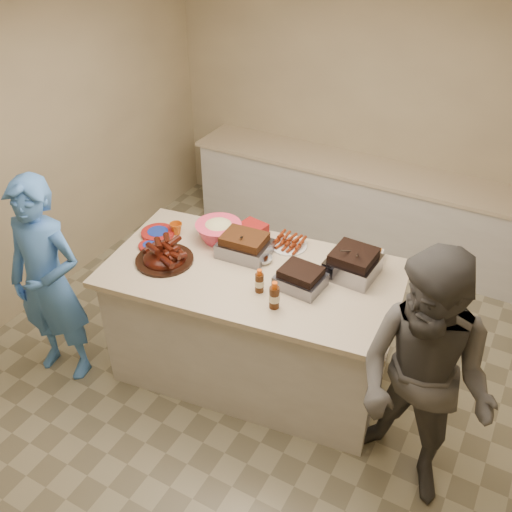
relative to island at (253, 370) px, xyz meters
The scene contains 20 objects.
room 0.03m from the island, 14.93° to the left, with size 4.50×5.00×2.70m, color tan, non-canonical shape.
back_counter 2.25m from the island, 89.19° to the left, with size 3.60×0.64×0.90m, color beige, non-canonical shape.
island is the anchor object (origin of this frame).
rib_platter 1.20m from the island, 162.12° to the right, with size 0.43×0.43×0.17m, color #3D1007, non-canonical shape.
pulled_pork_tray 1.02m from the island, 135.53° to the left, with size 0.37×0.28×0.11m, color #47230F.
brisket_tray 1.07m from the island, ahead, with size 0.31×0.26×0.09m, color black.
roasting_pan 1.22m from the island, 25.60° to the left, with size 0.33×0.33×0.13m, color gray.
coleslaw_bowl 1.11m from the island, 151.56° to the left, with size 0.36×0.36×0.24m, color #EC3A59, non-canonical shape.
sausage_plate 1.08m from the island, 77.92° to the left, with size 0.28×0.28×0.05m, color silver.
mac_cheese_dish 1.28m from the island, 38.92° to the left, with size 0.30×0.22×0.08m, color orange.
bbq_bottle_a 1.03m from the island, 49.83° to the right, with size 0.06×0.06×0.18m, color #3B1C09.
bbq_bottle_b 1.09m from the island, 41.63° to the right, with size 0.07×0.07×0.20m, color #3B1C09.
mustard_bottle 1.03m from the island, 148.91° to the left, with size 0.04×0.04×0.11m, color #FFCB00.
sauce_bowl 1.01m from the island, 83.93° to the left, with size 0.13×0.04×0.13m, color silver.
plate_stack_large 1.34m from the island, behind, with size 0.26×0.26×0.03m, color maroon.
plate_stack_small 1.31m from the island, behind, with size 0.17×0.17×0.02m, color maroon.
plastic_cup 1.27m from the island, 169.09° to the left, with size 0.10×0.09×0.10m, color #AF4A0D.
basket_stack 1.11m from the island, 118.27° to the left, with size 0.20×0.15×0.10m, color maroon.
guest_blue 1.51m from the island, 153.20° to the right, with size 0.62×1.70×0.41m, color #4782DA.
guest_gray 1.40m from the island, 15.75° to the right, with size 0.87×1.80×0.68m, color #54514C.
Camera 1 is at (1.58, -2.88, 3.41)m, focal length 40.00 mm.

